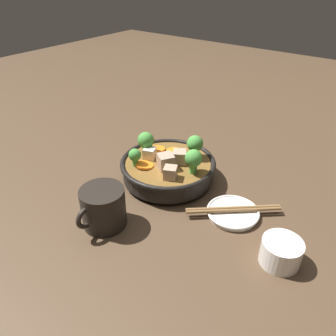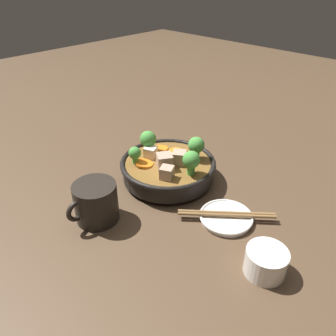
{
  "view_description": "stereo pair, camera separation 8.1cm",
  "coord_description": "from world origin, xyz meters",
  "px_view_note": "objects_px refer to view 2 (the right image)",
  "views": [
    {
      "loc": [
        0.55,
        0.41,
        0.47
      ],
      "look_at": [
        0.0,
        0.0,
        0.03
      ],
      "focal_mm": 35.0,
      "sensor_mm": 36.0,
      "label": 1
    },
    {
      "loc": [
        0.5,
        0.48,
        0.47
      ],
      "look_at": [
        0.0,
        0.0,
        0.03
      ],
      "focal_mm": 35.0,
      "sensor_mm": 36.0,
      "label": 2
    }
  ],
  "objects_px": {
    "tea_cup": "(266,262)",
    "dark_mug": "(96,202)",
    "side_saucer": "(226,217)",
    "chopsticks_pair": "(226,214)",
    "stirfry_bowl": "(168,166)"
  },
  "relations": [
    {
      "from": "stirfry_bowl",
      "to": "tea_cup",
      "type": "xyz_separation_m",
      "value": [
        0.09,
        0.33,
        -0.01
      ]
    },
    {
      "from": "side_saucer",
      "to": "chopsticks_pair",
      "type": "relative_size",
      "value": 0.69
    },
    {
      "from": "dark_mug",
      "to": "stirfry_bowl",
      "type": "bearing_deg",
      "value": 177.94
    },
    {
      "from": "stirfry_bowl",
      "to": "side_saucer",
      "type": "bearing_deg",
      "value": 83.01
    },
    {
      "from": "tea_cup",
      "to": "dark_mug",
      "type": "bearing_deg",
      "value": -69.94
    },
    {
      "from": "dark_mug",
      "to": "tea_cup",
      "type": "bearing_deg",
      "value": 110.06
    },
    {
      "from": "side_saucer",
      "to": "tea_cup",
      "type": "relative_size",
      "value": 1.55
    },
    {
      "from": "chopsticks_pair",
      "to": "stirfry_bowl",
      "type": "bearing_deg",
      "value": -96.99
    },
    {
      "from": "tea_cup",
      "to": "chopsticks_pair",
      "type": "distance_m",
      "value": 0.15
    },
    {
      "from": "stirfry_bowl",
      "to": "dark_mug",
      "type": "relative_size",
      "value": 2.05
    },
    {
      "from": "dark_mug",
      "to": "chopsticks_pair",
      "type": "bearing_deg",
      "value": 132.82
    },
    {
      "from": "side_saucer",
      "to": "tea_cup",
      "type": "distance_m",
      "value": 0.15
    },
    {
      "from": "stirfry_bowl",
      "to": "chopsticks_pair",
      "type": "distance_m",
      "value": 0.2
    },
    {
      "from": "side_saucer",
      "to": "tea_cup",
      "type": "xyz_separation_m",
      "value": [
        0.07,
        0.13,
        0.02
      ]
    },
    {
      "from": "tea_cup",
      "to": "dark_mug",
      "type": "xyz_separation_m",
      "value": [
        0.12,
        -0.33,
        0.02
      ]
    }
  ]
}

